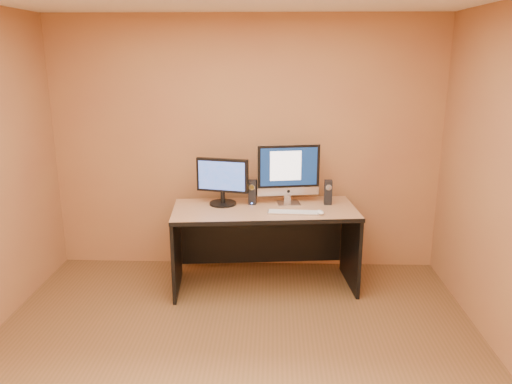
# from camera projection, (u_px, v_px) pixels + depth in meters

# --- Properties ---
(floor) EXTENTS (4.00, 4.00, 0.00)m
(floor) POSITION_uv_depth(u_px,v_px,m) (231.00, 375.00, 3.55)
(floor) COLOR brown
(floor) RESTS_ON ground
(walls) EXTENTS (4.00, 4.00, 2.60)m
(walls) POSITION_uv_depth(u_px,v_px,m) (228.00, 200.00, 3.21)
(walls) COLOR #A47242
(walls) RESTS_ON ground
(desk) EXTENTS (1.79, 0.92, 0.80)m
(desk) POSITION_uv_depth(u_px,v_px,m) (264.00, 248.00, 4.83)
(desk) COLOR tan
(desk) RESTS_ON ground
(imac) EXTENTS (0.64, 0.33, 0.59)m
(imac) POSITION_uv_depth(u_px,v_px,m) (289.00, 174.00, 4.79)
(imac) COLOR #B2B3B7
(imac) RESTS_ON desk
(second_monitor) EXTENTS (0.56, 0.36, 0.45)m
(second_monitor) POSITION_uv_depth(u_px,v_px,m) (222.00, 182.00, 4.78)
(second_monitor) COLOR black
(second_monitor) RESTS_ON desk
(speaker_left) EXTENTS (0.08, 0.08, 0.24)m
(speaker_left) POSITION_uv_depth(u_px,v_px,m) (252.00, 192.00, 4.83)
(speaker_left) COLOR black
(speaker_left) RESTS_ON desk
(speaker_right) EXTENTS (0.07, 0.08, 0.24)m
(speaker_right) POSITION_uv_depth(u_px,v_px,m) (328.00, 192.00, 4.82)
(speaker_right) COLOR black
(speaker_right) RESTS_ON desk
(keyboard) EXTENTS (0.47, 0.15, 0.02)m
(keyboard) POSITION_uv_depth(u_px,v_px,m) (293.00, 212.00, 4.57)
(keyboard) COLOR #B8B8BC
(keyboard) RESTS_ON desk
(mouse) EXTENTS (0.09, 0.12, 0.04)m
(mouse) POSITION_uv_depth(u_px,v_px,m) (320.00, 212.00, 4.55)
(mouse) COLOR white
(mouse) RESTS_ON desk
(cable_a) EXTENTS (0.06, 0.23, 0.01)m
(cable_a) POSITION_uv_depth(u_px,v_px,m) (291.00, 199.00, 4.99)
(cable_a) COLOR black
(cable_a) RESTS_ON desk
(cable_b) EXTENTS (0.04, 0.19, 0.01)m
(cable_b) POSITION_uv_depth(u_px,v_px,m) (284.00, 199.00, 5.03)
(cable_b) COLOR black
(cable_b) RESTS_ON desk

